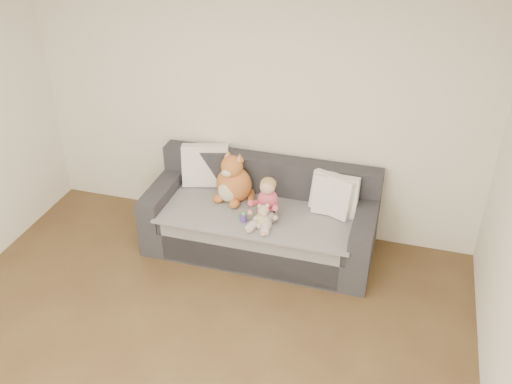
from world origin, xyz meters
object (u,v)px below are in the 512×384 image
at_px(toddler, 267,203).
at_px(plush_cat, 233,182).
at_px(sippy_cup, 244,216).
at_px(teddy_bear, 264,217).
at_px(sofa, 261,220).

xyz_separation_m(toddler, plush_cat, (-0.40, 0.24, 0.02)).
distance_m(toddler, sippy_cup, 0.25).
bearing_deg(toddler, teddy_bear, -83.14).
xyz_separation_m(plush_cat, teddy_bear, (0.41, -0.36, -0.10)).
bearing_deg(teddy_bear, sofa, 86.72).
relative_size(teddy_bear, sippy_cup, 2.15).
height_order(toddler, sippy_cup, toddler).
bearing_deg(teddy_bear, plush_cat, 115.99).
bearing_deg(teddy_bear, toddler, 70.49).
xyz_separation_m(sofa, plush_cat, (-0.30, 0.06, 0.36)).
xyz_separation_m(sofa, sippy_cup, (-0.09, -0.29, 0.22)).
bearing_deg(plush_cat, toddler, -16.11).
bearing_deg(sofa, sippy_cup, -107.04).
bearing_deg(plush_cat, sofa, 4.65).
height_order(plush_cat, sippy_cup, plush_cat).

